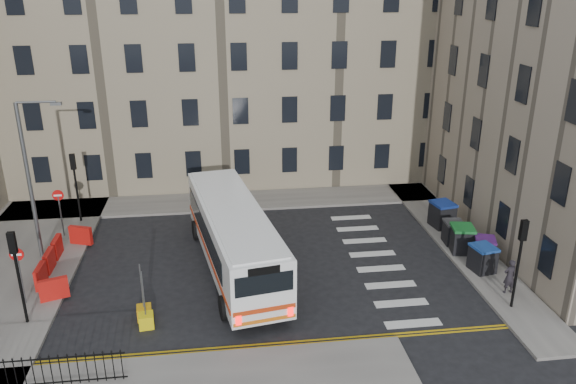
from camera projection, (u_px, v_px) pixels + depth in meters
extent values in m
plane|color=black|center=(298.00, 262.00, 28.58)|extent=(120.00, 120.00, 0.00)
cube|color=slate|center=(186.00, 204.00, 35.80)|extent=(36.00, 3.20, 0.15)
cube|color=slate|center=(438.00, 220.00, 33.34)|extent=(2.40, 26.00, 0.15)
cube|color=slate|center=(16.00, 269.00, 27.80)|extent=(6.00, 22.00, 0.15)
cube|color=gray|center=(168.00, 63.00, 39.24)|extent=(38.00, 10.50, 16.00)
cylinder|color=black|center=(516.00, 274.00, 23.89)|extent=(0.12, 0.12, 3.20)
cube|color=black|center=(524.00, 230.00, 23.16)|extent=(0.28, 0.22, 0.90)
cylinder|color=black|center=(78.00, 195.00, 32.53)|extent=(0.12, 0.12, 3.20)
cube|color=black|center=(73.00, 162.00, 31.80)|extent=(0.28, 0.22, 0.90)
cylinder|color=black|center=(21.00, 288.00, 22.81)|extent=(0.12, 0.12, 3.20)
cube|color=black|center=(12.00, 243.00, 22.08)|extent=(0.28, 0.22, 0.90)
cylinder|color=#595B5E|center=(30.00, 184.00, 27.39)|extent=(0.20, 0.20, 8.00)
cube|color=#595B5E|center=(15.00, 101.00, 25.93)|extent=(0.50, 0.22, 0.14)
cylinder|color=#595B5E|center=(61.00, 216.00, 30.76)|extent=(0.08, 0.08, 2.40)
cube|color=red|center=(57.00, 190.00, 30.23)|extent=(0.60, 0.04, 0.60)
cylinder|color=#595B5E|center=(21.00, 279.00, 24.28)|extent=(0.08, 0.08, 2.40)
cube|color=red|center=(15.00, 248.00, 23.75)|extent=(0.60, 0.04, 0.60)
cube|color=red|center=(41.00, 276.00, 25.96)|extent=(0.25, 1.25, 1.00)
cube|color=red|center=(49.00, 261.00, 27.35)|extent=(0.25, 1.25, 1.00)
cube|color=red|center=(57.00, 247.00, 28.74)|extent=(0.25, 1.25, 1.00)
cube|color=red|center=(81.00, 235.00, 30.05)|extent=(1.26, 0.66, 1.00)
cube|color=red|center=(54.00, 289.00, 24.86)|extent=(1.26, 0.66, 1.00)
cube|color=black|center=(8.00, 362.00, 19.18)|extent=(7.80, 0.04, 0.04)
cube|color=white|center=(233.00, 234.00, 27.28)|extent=(4.62, 12.08, 2.68)
cube|color=black|center=(204.00, 229.00, 27.31)|extent=(1.64, 9.31, 1.07)
cube|color=black|center=(258.00, 223.00, 28.05)|extent=(1.64, 9.31, 1.07)
cube|color=black|center=(212.00, 189.00, 32.46)|extent=(2.34, 0.45, 1.18)
cube|color=black|center=(264.00, 284.00, 21.81)|extent=(2.34, 0.45, 0.86)
cube|color=#BE3310|center=(206.00, 250.00, 27.14)|extent=(1.98, 11.42, 0.19)
cube|color=#BE3310|center=(261.00, 243.00, 27.88)|extent=(1.98, 11.42, 0.19)
cube|color=#FF0C0C|center=(238.00, 320.00, 22.03)|extent=(0.24, 0.09, 0.43)
cube|color=#FF0C0C|center=(291.00, 312.00, 22.61)|extent=(0.24, 0.09, 0.43)
cylinder|color=black|center=(196.00, 230.00, 30.93)|extent=(0.48, 1.11, 1.07)
cylinder|color=black|center=(243.00, 224.00, 31.67)|extent=(0.48, 1.11, 1.07)
cylinder|color=black|center=(224.00, 308.00, 23.66)|extent=(0.48, 1.11, 1.07)
cylinder|color=black|center=(285.00, 298.00, 24.39)|extent=(0.48, 1.11, 1.07)
cube|color=black|center=(482.00, 259.00, 27.27)|extent=(1.17, 1.29, 1.18)
cube|color=#1A4294|center=(484.00, 247.00, 27.04)|extent=(1.23, 1.35, 0.12)
cube|color=black|center=(484.00, 250.00, 28.24)|extent=(1.22, 1.31, 1.12)
cube|color=#4B1B66|center=(486.00, 239.00, 28.02)|extent=(1.28, 1.37, 0.12)
cube|color=black|center=(462.00, 240.00, 29.18)|extent=(1.25, 1.39, 1.27)
cube|color=#186D2A|center=(463.00, 228.00, 28.93)|extent=(1.32, 1.45, 0.13)
cube|color=black|center=(453.00, 233.00, 30.14)|extent=(1.01, 1.14, 1.12)
cube|color=#39383B|center=(454.00, 223.00, 29.92)|extent=(1.06, 1.19, 0.12)
cube|color=black|center=(442.00, 215.00, 32.14)|extent=(1.30, 1.44, 1.32)
cube|color=navy|center=(443.00, 204.00, 31.88)|extent=(1.37, 1.51, 0.14)
imported|color=black|center=(510.00, 276.00, 25.26)|extent=(0.64, 0.46, 1.65)
cube|color=yellow|center=(146.00, 321.00, 23.18)|extent=(0.67, 0.67, 0.60)
cube|color=orange|center=(144.00, 313.00, 23.73)|extent=(0.67, 0.67, 0.60)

